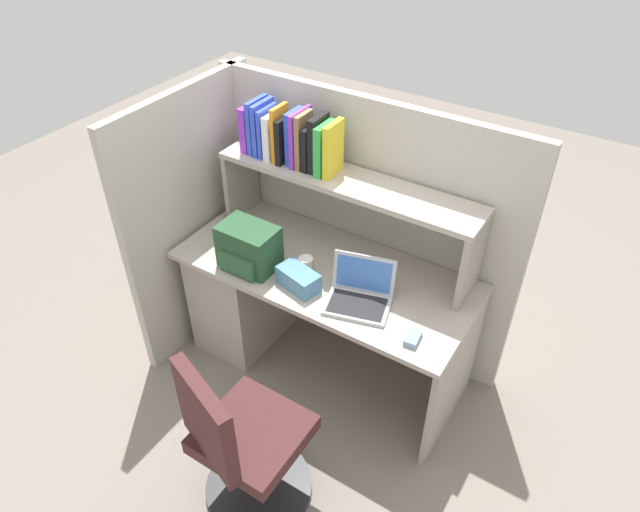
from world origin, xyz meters
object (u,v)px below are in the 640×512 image
(laptop, at_px, (360,294))
(tissue_box, at_px, (298,279))
(computer_mouse, at_px, (413,338))
(office_chair, at_px, (243,448))
(paper_cup, at_px, (306,265))
(backpack, at_px, (248,248))

(laptop, height_order, tissue_box, laptop)
(computer_mouse, height_order, tissue_box, tissue_box)
(computer_mouse, bearing_deg, tissue_box, 170.43)
(office_chair, bearing_deg, paper_cup, -55.15)
(laptop, distance_m, tissue_box, 0.32)
(laptop, relative_size, office_chair, 0.39)
(tissue_box, relative_size, office_chair, 0.24)
(office_chair, bearing_deg, backpack, -35.38)
(computer_mouse, relative_size, paper_cup, 1.20)
(paper_cup, distance_m, tissue_box, 0.12)
(computer_mouse, bearing_deg, laptop, 156.51)
(computer_mouse, bearing_deg, backpack, 171.08)
(backpack, distance_m, computer_mouse, 0.97)
(backpack, xyz_separation_m, tissue_box, (0.32, -0.00, -0.07))
(computer_mouse, xyz_separation_m, tissue_box, (-0.65, 0.03, 0.03))
(tissue_box, bearing_deg, paper_cup, 119.90)
(backpack, height_order, tissue_box, backpack)
(computer_mouse, distance_m, office_chair, 0.91)
(office_chair, bearing_deg, computer_mouse, -103.45)
(laptop, bearing_deg, tissue_box, -167.69)
(backpack, bearing_deg, laptop, 5.85)
(tissue_box, distance_m, office_chair, 0.85)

